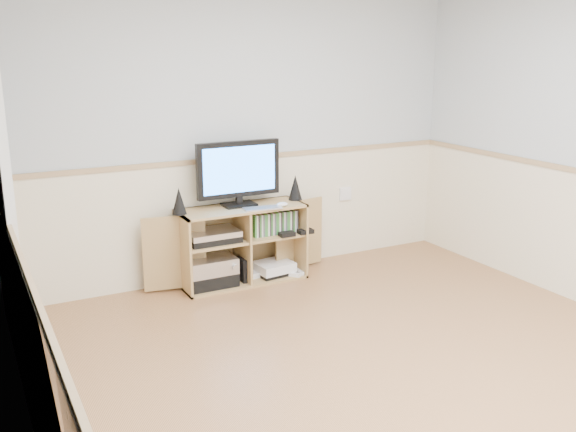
# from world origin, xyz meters

# --- Properties ---
(room) EXTENTS (4.04, 4.54, 2.54)m
(room) POSITION_xyz_m (-0.06, 0.12, 1.22)
(room) COLOR #B57E50
(room) RESTS_ON ground
(media_cabinet) EXTENTS (1.65, 0.40, 0.65)m
(media_cabinet) POSITION_xyz_m (-0.15, 2.07, 0.33)
(media_cabinet) COLOR tan
(media_cabinet) RESTS_ON floor
(monitor) EXTENTS (0.72, 0.18, 0.54)m
(monitor) POSITION_xyz_m (-0.15, 2.07, 0.94)
(monitor) COLOR black
(monitor) RESTS_ON media_cabinet
(speaker_left) EXTENTS (0.11, 0.11, 0.21)m
(speaker_left) POSITION_xyz_m (-0.67, 2.04, 0.76)
(speaker_left) COLOR black
(speaker_left) RESTS_ON media_cabinet
(speaker_right) EXTENTS (0.12, 0.12, 0.22)m
(speaker_right) POSITION_xyz_m (0.37, 2.04, 0.76)
(speaker_right) COLOR black
(speaker_right) RESTS_ON media_cabinet
(keyboard) EXTENTS (0.33, 0.16, 0.01)m
(keyboard) POSITION_xyz_m (-0.02, 1.88, 0.66)
(keyboard) COLOR silver
(keyboard) RESTS_ON media_cabinet
(mouse) EXTENTS (0.10, 0.07, 0.04)m
(mouse) POSITION_xyz_m (0.16, 1.88, 0.67)
(mouse) COLOR white
(mouse) RESTS_ON media_cabinet
(av_components) EXTENTS (0.51, 0.31, 0.47)m
(av_components) POSITION_xyz_m (-0.43, 2.02, 0.22)
(av_components) COLOR black
(av_components) RESTS_ON media_cabinet
(game_consoles) EXTENTS (0.46, 0.30, 0.11)m
(game_consoles) POSITION_xyz_m (0.13, 2.01, 0.07)
(game_consoles) COLOR white
(game_consoles) RESTS_ON media_cabinet
(game_cases) EXTENTS (0.40, 0.13, 0.19)m
(game_cases) POSITION_xyz_m (0.14, 2.00, 0.48)
(game_cases) COLOR #3F8C3F
(game_cases) RESTS_ON media_cabinet
(wall_outlet) EXTENTS (0.12, 0.03, 0.12)m
(wall_outlet) POSITION_xyz_m (1.00, 2.23, 0.60)
(wall_outlet) COLOR white
(wall_outlet) RESTS_ON wall_back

